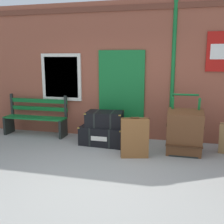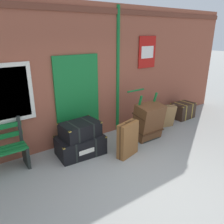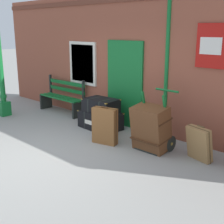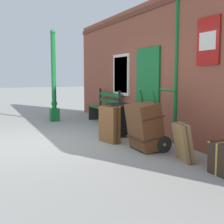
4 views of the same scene
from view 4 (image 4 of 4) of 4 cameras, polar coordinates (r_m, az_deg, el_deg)
ground_plane at (r=6.98m, az=-11.01°, el=-5.46°), size 60.00×60.00×0.00m
brick_facade at (r=7.79m, az=7.89°, el=7.69°), size 10.40×0.35×3.20m
lamp_post at (r=10.12m, az=-10.36°, el=4.39°), size 0.28×0.28×2.82m
platform_bench at (r=9.67m, az=-1.28°, el=0.71°), size 1.60×0.43×1.01m
steamer_trunk_base at (r=7.88m, az=1.70°, el=-2.39°), size 1.05×0.71×0.43m
steamer_trunk_middle at (r=7.82m, az=1.82°, el=0.27°), size 0.84×0.60×0.33m
porters_trolley at (r=6.28m, az=7.26°, el=-4.25°), size 0.71×0.69×1.18m
large_brown_trunk at (r=6.16m, az=5.84°, el=-2.57°), size 0.70×0.57×0.94m
suitcase_oxblood at (r=5.53m, az=12.58°, el=-5.29°), size 0.53×0.37×0.67m
suitcase_tan at (r=6.87m, az=-0.47°, el=-2.26°), size 0.57×0.32×0.81m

